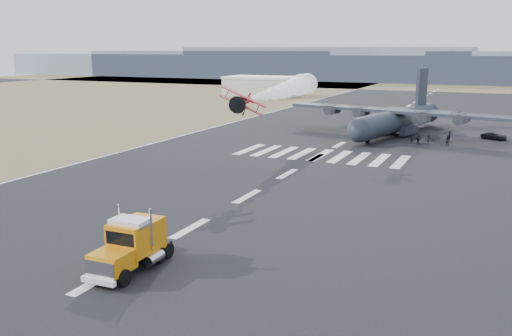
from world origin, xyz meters
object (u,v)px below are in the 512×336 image
Objects in this scene: support_vehicle at (494,136)px; transport_aircraft at (397,118)px; crew_d at (378,132)px; crew_h at (364,134)px; crew_g at (412,138)px; crew_a at (450,136)px; crew_b at (447,140)px; semi_truck at (132,244)px; crew_e at (358,133)px; aerobatic_biplane at (242,102)px; hangar_left at (262,86)px; crew_c at (428,139)px; crew_f at (418,139)px.

transport_aircraft is at bearing 121.01° from support_vehicle.
crew_d reaches higher than crew_h.
transport_aircraft is 25.79× the size of crew_g.
crew_a reaches higher than crew_b.
semi_truck is at bearing -81.93° from transport_aircraft.
semi_truck is 4.91× the size of crew_a.
crew_e reaches higher than crew_a.
crew_d is at bearing 45.97° from crew_e.
crew_a reaches higher than crew_g.
aerobatic_biplane reaches higher than crew_e.
crew_d is 4.16m from crew_e.
hangar_left is 101.81m from crew_c.
support_vehicle is at bearing -33.49° from crew_g.
hangar_left reaches higher than crew_h.
crew_g is at bearing 61.91° from aerobatic_biplane.
aerobatic_biplane is 3.10× the size of crew_a.
support_vehicle is 24.09m from crew_e.
crew_b is 0.95× the size of crew_e.
crew_h is (-4.66, -6.83, -2.34)m from transport_aircraft.
crew_c is 11.48m from crew_h.
hangar_left is at bearing 58.11° from crew_g.
crew_e is (-15.55, 1.79, 0.04)m from crew_b.
support_vehicle is at bearing 52.28° from crew_c.
crew_b reaches higher than crew_h.
crew_f is at bearing -93.93° from crew_h.
aerobatic_biplane reaches higher than hangar_left.
crew_f is at bearing 123.02° from crew_a.
crew_g is (-5.79, 0.30, -0.04)m from crew_b.
semi_truck is 5.54× the size of crew_h.
hangar_left is 13.94× the size of crew_a.
crew_b is at bearing -48.63° from hangar_left.
aerobatic_biplane is 42.39m from crew_b.
hangar_left is 13.83× the size of crew_e.
transport_aircraft reaches higher than semi_truck.
crew_c is at bearing 159.69° from support_vehicle.
crew_c is at bearing -76.07° from crew_g.
crew_a is at bearing -78.82° from crew_b.
support_vehicle is 2.85× the size of crew_h.
hangar_left is 101.67m from support_vehicle.
crew_b is (20.70, 35.94, -8.74)m from aerobatic_biplane.
crew_a is (68.56, -72.82, -2.53)m from hangar_left.
hangar_left is 152.09m from semi_truck.
crew_g reaches higher than support_vehicle.
support_vehicle is at bearing -61.04° from crew_h.
crew_f is (16.04, 35.51, -8.75)m from aerobatic_biplane.
crew_h is (-11.39, 1.44, -0.07)m from crew_c.
crew_g is at bearing -161.34° from crew_f.
crew_f is (5.18, -8.76, -2.28)m from transport_aircraft.
hangar_left is 14.50× the size of crew_c.
hangar_left is 0.59× the size of transport_aircraft.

